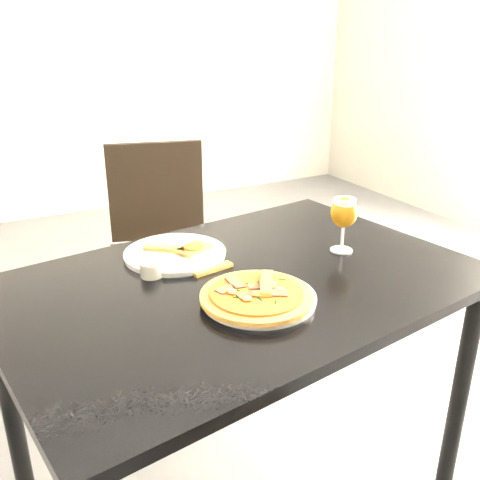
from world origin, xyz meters
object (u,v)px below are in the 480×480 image
chair_far (162,245)px  pizza (257,295)px  dining_table (242,309)px  beer_glass (344,213)px

chair_far → pizza: 1.07m
dining_table → pizza: 0.18m
beer_glass → chair_far: bearing=105.4°
dining_table → chair_far: size_ratio=1.43×
dining_table → chair_far: bearing=75.9°
pizza → chair_far: bearing=82.6°
chair_far → pizza: bearing=-82.9°
dining_table → chair_far: (0.10, 0.89, -0.16)m
dining_table → chair_far: 0.91m
dining_table → beer_glass: beer_glass is taller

